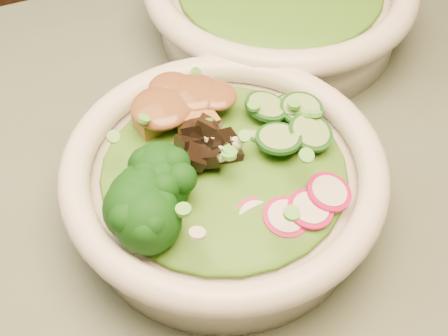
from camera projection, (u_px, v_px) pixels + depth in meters
name	position (u px, v px, depth m)	size (l,w,h in m)	color
dining_table	(389.00, 224.00, 0.69)	(1.20, 0.80, 0.75)	black
salad_bowl	(224.00, 183.00, 0.53)	(0.27, 0.27, 0.07)	silver
side_bowl	(279.00, 1.00, 0.70)	(0.30, 0.30, 0.08)	silver
lettuce_bed	(224.00, 167.00, 0.52)	(0.21, 0.21, 0.02)	#266314
broccoli_florets	(163.00, 196.00, 0.48)	(0.08, 0.07, 0.04)	black
radish_slices	(283.00, 213.00, 0.48)	(0.11, 0.04, 0.02)	#AB0D48
cucumber_slices	(284.00, 121.00, 0.53)	(0.07, 0.07, 0.04)	#80AE60
mushroom_heap	(214.00, 147.00, 0.51)	(0.07, 0.07, 0.04)	black
tofu_cubes	(178.00, 114.00, 0.54)	(0.09, 0.06, 0.04)	#9C6334
peanut_sauce	(177.00, 103.00, 0.53)	(0.07, 0.06, 0.02)	brown
scallion_garnish	(224.00, 148.00, 0.50)	(0.19, 0.19, 0.02)	#55AF3D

